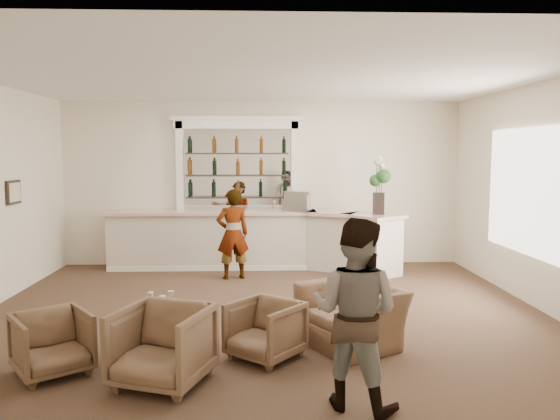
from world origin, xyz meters
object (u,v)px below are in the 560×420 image
object	(u,v)px
bar_counter	(254,240)
armchair_far	(352,316)
sommelier	(233,234)
armchair_left	(52,343)
guest	(355,313)
armchair_right	(265,330)
espresso_machine	(298,201)
flower_vase	(379,182)
armchair_center	(162,346)
cocktail_table	(162,333)

from	to	relation	value
bar_counter	armchair_far	size ratio (longest dim) A/B	5.25
sommelier	armchair_left	xyz separation A→B (m)	(-1.65, -4.25, -0.49)
guest	armchair_right	distance (m)	1.51
armchair_left	espresso_machine	bearing A→B (deg)	23.54
flower_vase	armchair_center	bearing A→B (deg)	-123.60
bar_counter	flower_vase	xyz separation A→B (m)	(2.31, -0.62, 1.17)
guest	espresso_machine	world-z (taller)	guest
sommelier	flower_vase	bearing A→B (deg)	169.72
armchair_center	espresso_machine	bearing A→B (deg)	91.84
armchair_left	cocktail_table	bearing A→B (deg)	-9.69
cocktail_table	sommelier	world-z (taller)	sommelier
sommelier	armchair_right	world-z (taller)	sommelier
cocktail_table	espresso_machine	size ratio (longest dim) A/B	1.42
guest	bar_counter	bearing A→B (deg)	-51.06
bar_counter	espresso_machine	xyz separation A→B (m)	(0.85, -0.07, 0.77)
armchair_left	armchair_right	xyz separation A→B (m)	(2.19, 0.35, -0.00)
armchair_right	espresso_machine	bearing A→B (deg)	121.92
armchair_left	espresso_machine	world-z (taller)	espresso_machine
cocktail_table	armchair_center	bearing A→B (deg)	-79.37
espresso_machine	armchair_far	bearing A→B (deg)	-67.36
espresso_machine	flower_vase	bearing A→B (deg)	-2.65
bar_counter	espresso_machine	world-z (taller)	espresso_machine
armchair_right	flower_vase	size ratio (longest dim) A/B	0.67
guest	armchair_left	size ratio (longest dim) A/B	2.39
guest	flower_vase	world-z (taller)	flower_vase
sommelier	armchair_left	world-z (taller)	sommelier
cocktail_table	armchair_far	distance (m)	2.21
armchair_center	bar_counter	bearing A→B (deg)	100.58
guest	flower_vase	size ratio (longest dim) A/B	1.61
sommelier	armchair_far	size ratio (longest dim) A/B	1.49
armchair_right	flower_vase	world-z (taller)	flower_vase
guest	espresso_machine	distance (m)	5.85
sommelier	guest	distance (m)	5.24
cocktail_table	armchair_center	distance (m)	0.84
bar_counter	guest	xyz separation A→B (m)	(0.95, -5.90, 0.28)
bar_counter	armchair_center	bearing A→B (deg)	-99.03
flower_vase	sommelier	bearing A→B (deg)	-175.46
armchair_right	espresso_machine	distance (m)	4.82
sommelier	espresso_machine	size ratio (longest dim) A/B	3.59
sommelier	guest	world-z (taller)	guest
cocktail_table	armchair_right	size ratio (longest dim) A/B	0.91
bar_counter	cocktail_table	size ratio (longest dim) A/B	8.86
sommelier	bar_counter	bearing A→B (deg)	-129.47
armchair_left	flower_vase	size ratio (longest dim) A/B	0.67
cocktail_table	guest	distance (m)	2.45
bar_counter	armchair_left	size ratio (longest dim) A/B	7.99
bar_counter	armchair_center	distance (m)	5.45
bar_counter	guest	size ratio (longest dim) A/B	3.34
sommelier	armchair_center	bearing A→B (deg)	69.24
bar_counter	flower_vase	bearing A→B (deg)	-15.01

